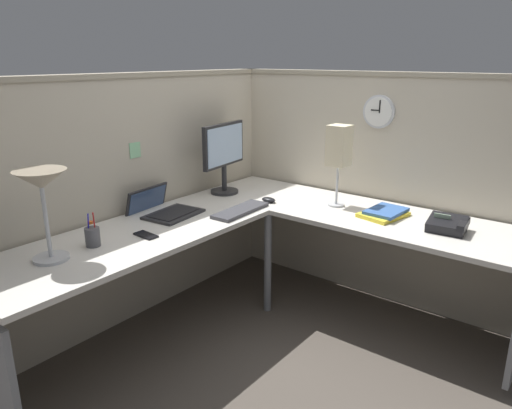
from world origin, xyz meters
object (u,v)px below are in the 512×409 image
Objects in this scene: cell_phone at (146,235)px; book_stack at (384,213)px; computer_mouse at (269,200)px; wall_clock at (379,112)px; monitor at (224,153)px; keyboard at (241,210)px; laptop at (162,209)px; office_phone at (448,225)px; desk_lamp_paper at (339,148)px; desk_lamp_dome at (42,187)px; pen_cup at (93,236)px.

cell_phone is 1.44m from book_stack.
computer_mouse is at bearing -6.19° from cell_phone.
cell_phone is 1.71m from wall_clock.
keyboard is at bearing -125.80° from monitor.
laptop is 4.00× the size of computer_mouse.
desk_lamp_paper reaches higher than office_phone.
laptop is 0.72m from computer_mouse.
keyboard is (-0.27, -0.38, -0.28)m from monitor.
desk_lamp_dome is at bearing 158.50° from wall_clock.
monitor is at bearing 100.19° from book_stack.
laptop is 1.19m from desk_lamp_paper.
office_phone is at bearing -71.16° from keyboard.
monitor is 2.25× the size of office_phone.
desk_lamp_dome reaches higher than laptop.
desk_lamp_paper is (0.22, -0.79, 0.09)m from monitor.
desk_lamp_paper is (1.64, -0.66, 0.02)m from desk_lamp_dome.
pen_cup is (0.23, -0.01, -0.31)m from desk_lamp_dome.
desk_lamp_dome is (-0.82, -0.13, 0.34)m from laptop.
keyboard is at bearing 111.20° from office_phone.
desk_lamp_dome is (-1.14, 0.25, 0.35)m from keyboard.
laptop is at bearing 13.33° from pen_cup.
cell_phone is 1.32m from desk_lamp_paper.
monitor is 1.56m from office_phone.
computer_mouse is at bearing -10.35° from desk_lamp_dome.
desk_lamp_dome is at bearing 165.38° from keyboard.
pen_cup is 0.82× the size of wall_clock.
office_phone reaches higher than computer_mouse.
desk_lamp_paper reaches higher than monitor.
wall_clock is (0.53, -0.51, 0.58)m from computer_mouse.
book_stack is at bearing -145.46° from wall_clock.
book_stack reaches higher than cell_phone.
book_stack is (1.62, -1.00, -0.34)m from desk_lamp_dome.
monitor reaches higher than keyboard.
desk_lamp_paper is at bearing -61.57° from computer_mouse.
wall_clock is (0.81, -0.52, 0.58)m from keyboard.
computer_mouse is at bearing -33.18° from laptop.
computer_mouse is 0.20× the size of desk_lamp_paper.
computer_mouse is at bearing 104.84° from book_stack.
keyboard is 4.13× the size of computer_mouse.
desk_lamp_paper is 2.41× the size of wall_clock.
office_phone reaches higher than cell_phone.
monitor is at bearing 6.61° from pen_cup.
laptop is (-0.59, 0.00, -0.27)m from monitor.
keyboard is at bearing 177.64° from computer_mouse.
wall_clock reaches higher than monitor.
book_stack is at bearing -75.16° from computer_mouse.
monitor is 1.00m from cell_phone.
desk_lamp_dome reaches higher than keyboard.
desk_lamp_dome is 0.84× the size of desk_lamp_paper.
laptop reaches higher than book_stack.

